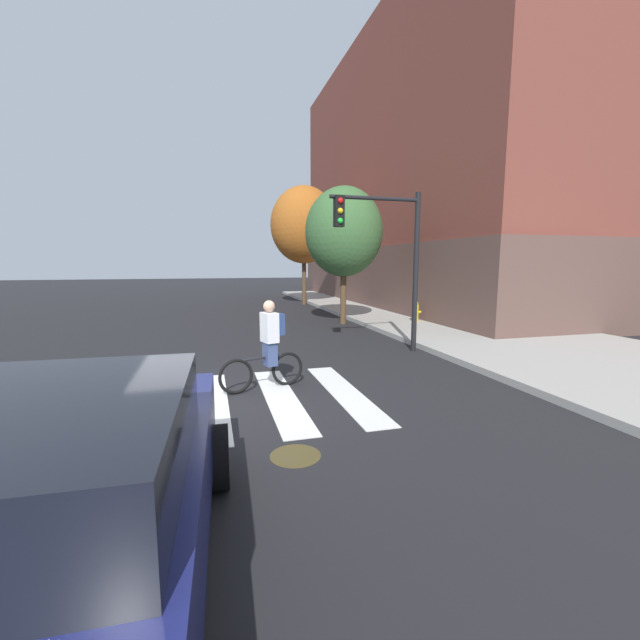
% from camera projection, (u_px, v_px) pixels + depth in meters
% --- Properties ---
extents(ground_plane, '(120.00, 120.00, 0.00)m').
position_uv_depth(ground_plane, '(220.00, 403.00, 6.96)').
color(ground_plane, black).
extents(sidewalk, '(6.50, 50.00, 0.15)m').
position_uv_depth(sidewalk, '(616.00, 365.00, 9.23)').
color(sidewalk, '#9E9B93').
rests_on(sidewalk, ground).
extents(crosswalk_stripes, '(5.32, 3.57, 0.01)m').
position_uv_depth(crosswalk_stripes, '(212.00, 404.00, 6.92)').
color(crosswalk_stripes, silver).
rests_on(crosswalk_stripes, ground).
extents(manhole_cover, '(0.64, 0.64, 0.01)m').
position_uv_depth(manhole_cover, '(295.00, 455.00, 5.06)').
color(manhole_cover, '#473D1E').
rests_on(manhole_cover, ground).
extents(sedan_near, '(2.30, 4.67, 1.59)m').
position_uv_depth(sedan_near, '(54.00, 512.00, 2.57)').
color(sedan_near, navy).
rests_on(sedan_near, ground).
extents(cyclist, '(1.66, 0.53, 1.69)m').
position_uv_depth(cyclist, '(268.00, 345.00, 7.67)').
color(cyclist, black).
rests_on(cyclist, ground).
extents(traffic_light_near, '(2.47, 0.28, 4.20)m').
position_uv_depth(traffic_light_near, '(388.00, 244.00, 10.51)').
color(traffic_light_near, black).
rests_on(traffic_light_near, ground).
extents(fire_hydrant, '(0.33, 0.22, 0.78)m').
position_uv_depth(fire_hydrant, '(416.00, 311.00, 15.65)').
color(fire_hydrant, gold).
rests_on(fire_hydrant, sidewalk).
extents(street_tree_near, '(2.96, 2.96, 5.27)m').
position_uv_depth(street_tree_near, '(344.00, 232.00, 15.56)').
color(street_tree_near, '#4C3823').
rests_on(street_tree_near, ground).
extents(street_tree_mid, '(3.75, 3.75, 6.66)m').
position_uv_depth(street_tree_mid, '(304.00, 225.00, 22.89)').
color(street_tree_mid, '#4C3823').
rests_on(street_tree_mid, ground).
extents(corner_building, '(19.56, 23.50, 14.62)m').
position_uv_depth(corner_building, '(509.00, 182.00, 24.76)').
color(corner_building, brown).
rests_on(corner_building, ground).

